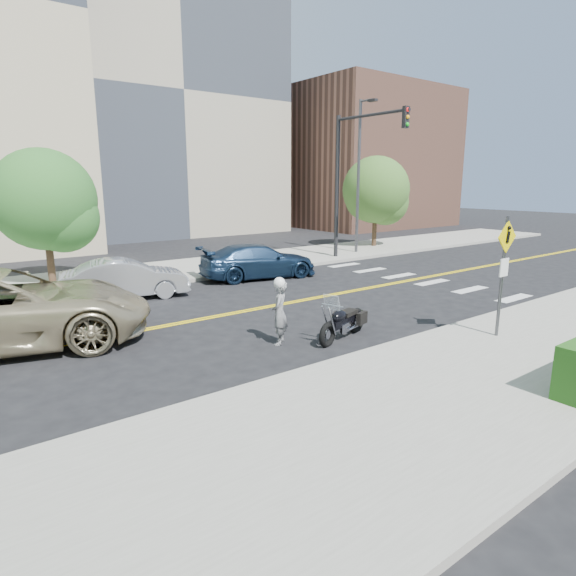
% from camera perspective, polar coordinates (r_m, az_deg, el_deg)
% --- Properties ---
extents(ground_plane, '(120.00, 120.00, 0.00)m').
position_cam_1_polar(ground_plane, '(14.79, -7.25, -3.13)').
color(ground_plane, black).
rests_on(ground_plane, ground).
extents(sidewalk_near, '(60.00, 5.00, 0.15)m').
position_cam_1_polar(sidewalk_near, '(9.41, 16.82, -12.44)').
color(sidewalk_near, '#9E9B91').
rests_on(sidewalk_near, ground_plane).
extents(sidewalk_far, '(60.00, 5.00, 0.15)m').
position_cam_1_polar(sidewalk_far, '(21.46, -17.32, 1.49)').
color(sidewalk_far, '#9E9B91').
rests_on(sidewalk_far, ground_plane).
extents(building_mid, '(18.00, 14.00, 20.00)m').
position_cam_1_polar(building_mid, '(41.68, -16.59, 20.33)').
color(building_mid, '#A39984').
rests_on(building_mid, ground_plane).
extents(building_right, '(14.00, 12.00, 12.00)m').
position_cam_1_polar(building_right, '(46.31, 8.76, 14.86)').
color(building_right, '#8C5947').
rests_on(building_right, ground_plane).
extents(lamp_post, '(0.16, 0.16, 8.00)m').
position_cam_1_polar(lamp_post, '(26.82, 8.33, 12.77)').
color(lamp_post, '#4C4C51').
rests_on(lamp_post, sidewalk_far).
extents(traffic_light, '(0.28, 4.50, 7.00)m').
position_cam_1_polar(traffic_light, '(24.41, 7.41, 14.06)').
color(traffic_light, black).
rests_on(traffic_light, sidewalk_far).
extents(pedestrian_sign, '(0.78, 0.08, 3.00)m').
position_cam_1_polar(pedestrian_sign, '(12.93, 24.19, 2.51)').
color(pedestrian_sign, '#4C4C51').
rests_on(pedestrian_sign, sidewalk_near).
extents(motorcyclist, '(0.68, 0.68, 1.69)m').
position_cam_1_polar(motorcyclist, '(11.84, -1.01, -2.75)').
color(motorcyclist, '#A7A8AC').
rests_on(motorcyclist, ground).
extents(motorcycle, '(2.19, 1.23, 1.28)m').
position_cam_1_polar(motorcycle, '(12.40, 6.56, -3.11)').
color(motorcycle, black).
rests_on(motorcycle, ground).
extents(parked_car_silver, '(4.39, 2.34, 1.38)m').
position_cam_1_polar(parked_car_silver, '(17.47, -18.67, 1.04)').
color(parked_car_silver, '#ACADB4').
rests_on(parked_car_silver, ground).
extents(parked_car_blue, '(5.21, 2.90, 1.43)m').
position_cam_1_polar(parked_car_blue, '(20.17, -3.51, 3.21)').
color(parked_car_blue, '#192F4D').
rests_on(parked_car_blue, ground).
extents(tree_far_a, '(3.81, 3.81, 5.20)m').
position_cam_1_polar(tree_far_a, '(20.56, -26.96, 9.30)').
color(tree_far_a, '#382619').
rests_on(tree_far_a, ground).
extents(tree_far_b, '(3.96, 3.96, 5.47)m').
position_cam_1_polar(tree_far_b, '(29.65, 10.38, 11.37)').
color(tree_far_b, '#382619').
rests_on(tree_far_b, ground).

